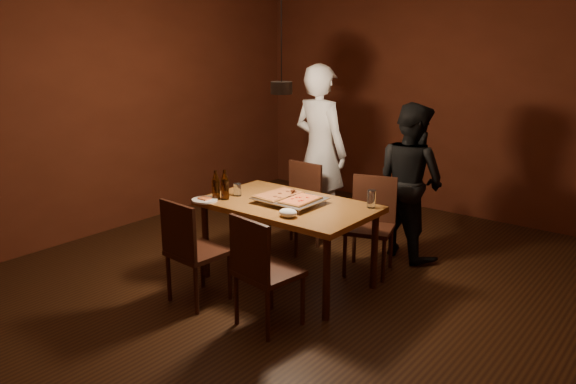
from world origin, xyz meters
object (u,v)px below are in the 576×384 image
Objects in this scene: plate_slice at (205,200)px; diner_white at (320,152)px; chair_near_left at (190,243)px; pendant_lamp at (281,86)px; chair_near_right at (261,263)px; diner_dark at (410,181)px; beer_bottle_a at (216,185)px; chair_far_left at (299,198)px; chair_far_right at (372,215)px; pizza_tray at (290,201)px; beer_bottle_b at (225,185)px; dining_table at (288,211)px.

diner_white is (0.08, 1.66, 0.18)m from plate_slice.
pendant_lamp is at bearing 68.99° from chair_near_left.
chair_near_right is 1.47m from pendant_lamp.
diner_dark is (0.18, 2.07, 0.24)m from chair_near_right.
beer_bottle_a is 1.94m from diner_dark.
chair_far_left is 0.90m from chair_far_right.
diner_dark is (0.90, 2.11, 0.24)m from chair_near_left.
diner_white reaches higher than chair_far_left.
pizza_tray is at bearing 28.04° from beer_bottle_a.
chair_near_left is at bearing 86.30° from diner_dark.
beer_bottle_a is (-0.20, 0.52, 0.35)m from chair_near_left.
diner_white is (-0.07, 0.47, 0.41)m from chair_far_left.
pizza_tray is 0.60m from beer_bottle_b.
pizza_tray is at bearing 15.67° from dining_table.
diner_dark is 1.41× the size of pendant_lamp.
pizza_tray is at bearing 42.71° from chair_far_right.
beer_bottle_b is at bearing -154.15° from pizza_tray.
chair_near_right is at bearing 104.59° from diner_dark.
diner_white is 1.09m from diner_dark.
dining_table is 3.09× the size of chair_far_left.
chair_near_right is 0.88× the size of pizza_tray.
pizza_tray is 1.38m from diner_dark.
chair_near_left is (0.11, -1.61, 0.00)m from chair_far_left.
beer_bottle_b is (0.06, 0.05, 0.00)m from beer_bottle_a.
beer_bottle_a is at bearing 95.71° from diner_white.
chair_far_left reaches higher than pizza_tray.
chair_near_right is 1.08m from plate_slice.
diner_white is at bearing 111.74° from pendant_lamp.
plate_slice is at bearing 166.79° from chair_near_right.
dining_table is 0.87m from chair_near_right.
chair_near_left is at bearing 95.24° from chair_far_left.
pendant_lamp is at bearing 29.06° from plate_slice.
plate_slice is 1.67m from diner_white.
chair_near_left is 1.79× the size of beer_bottle_b.
diner_dark reaches higher than chair_far_left.
chair_far_right is 0.62m from diner_dark.
chair_far_left is at bearing 82.87° from plate_slice.
chair_near_left is (-0.80, -1.55, 0.00)m from chair_far_right.
pizza_tray is at bearing 64.85° from pendant_lamp.
beer_bottle_a is 0.14× the size of diner_white.
chair_far_left is at bearing 118.33° from pendant_lamp.
beer_bottle_a reaches higher than pizza_tray.
chair_far_left is 1.83× the size of beer_bottle_a.
chair_near_left is at bearing -75.89° from beer_bottle_b.
pizza_tray is 0.50× the size of pendant_lamp.
diner_white is (-0.56, 1.25, 0.17)m from pizza_tray.
diner_white is at bearing 87.25° from plate_slice.
diner_dark is (1.11, 1.59, -0.11)m from beer_bottle_a.
chair_far_right is 1.09× the size of chair_near_right.
beer_bottle_b is 0.17× the size of diner_dark.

